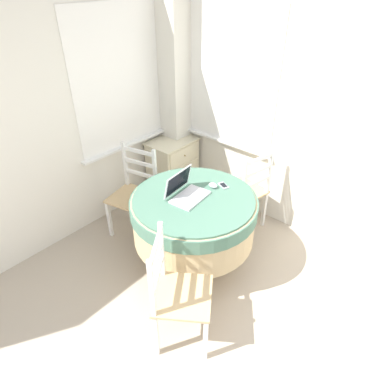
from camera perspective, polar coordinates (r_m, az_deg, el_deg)
name	(u,v)px	position (r m, az deg, el deg)	size (l,w,h in m)	color
corner_room_shell	(185,125)	(3.10, -1.19, 11.17)	(4.28, 4.46, 2.55)	white
round_dining_table	(194,215)	(3.09, 0.29, -3.87)	(1.13, 1.13, 0.77)	#4C3D2D
laptop	(186,192)	(2.97, -1.03, 0.06)	(0.37, 0.30, 0.23)	silver
computer_mouse	(213,185)	(3.11, 3.52, 1.11)	(0.06, 0.09, 0.05)	silver
cell_phone	(223,186)	(3.15, 5.27, 1.09)	(0.10, 0.13, 0.01)	#B2B7BC
dining_chair_near_back_window	(134,194)	(3.63, -9.57, -0.36)	(0.50, 0.51, 0.96)	tan
dining_chair_near_right_window	(245,192)	(3.67, 8.89, 0.08)	(0.50, 0.48, 0.96)	tan
dining_chair_camera_near	(177,294)	(2.60, -2.54, -16.57)	(0.59, 0.58, 0.96)	tan
corner_cabinet	(173,166)	(4.33, -3.19, 4.32)	(0.58, 0.43, 0.70)	beige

